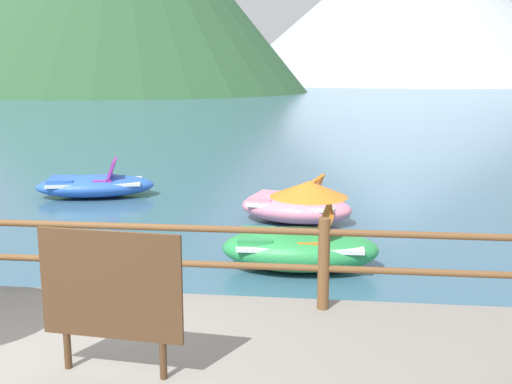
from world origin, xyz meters
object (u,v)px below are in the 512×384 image
Objects in this scene: pedal_boat_0 at (301,240)px; pedal_boat_2 at (95,185)px; pedal_boat_4 at (295,207)px; sign_board at (111,288)px.

pedal_boat_0 is 6.58m from pedal_boat_2.
pedal_boat_4 is (-0.21, 2.74, -0.14)m from pedal_boat_0.
pedal_boat_4 reaches higher than pedal_boat_2.
pedal_boat_2 is (-4.78, 4.52, -0.17)m from pedal_boat_0.
pedal_boat_4 is at bearing -21.26° from pedal_boat_2.
sign_board is 4.24m from pedal_boat_0.
pedal_boat_0 is (1.33, 3.97, -0.70)m from sign_board.
sign_board is at bearing -67.85° from pedal_boat_2.
sign_board is 9.20m from pedal_boat_2.
pedal_boat_0 is at bearing -85.65° from pedal_boat_4.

